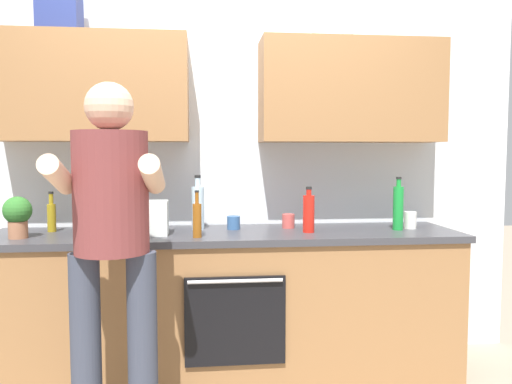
{
  "coord_description": "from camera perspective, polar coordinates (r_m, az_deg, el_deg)",
  "views": [
    {
      "loc": [
        -0.14,
        -3.03,
        1.37
      ],
      "look_at": [
        0.17,
        -0.1,
        1.15
      ],
      "focal_mm": 35.33,
      "sensor_mm": 36.0,
      "label": 1
    }
  ],
  "objects": [
    {
      "name": "potted_herb",
      "position": [
        3.12,
        -25.39,
        -2.31
      ],
      "size": [
        0.16,
        0.16,
        0.24
      ],
      "color": "#9E6647",
      "rests_on": "counter"
    },
    {
      "name": "cup_ceramic",
      "position": [
        3.23,
        3.68,
        -3.3
      ],
      "size": [
        0.08,
        0.08,
        0.09
      ],
      "primitive_type": "cylinder",
      "color": "#BF4C47",
      "rests_on": "counter"
    },
    {
      "name": "bottle_oil",
      "position": [
        3.31,
        -22.14,
        -2.51
      ],
      "size": [
        0.05,
        0.05,
        0.25
      ],
      "color": "olive",
      "rests_on": "counter"
    },
    {
      "name": "ground_plane",
      "position": [
        3.33,
        -3.28,
        -20.02
      ],
      "size": [
        12.0,
        12.0,
        0.0
      ],
      "primitive_type": "plane",
      "color": "gray"
    },
    {
      "name": "bottle_soda",
      "position": [
        3.26,
        15.8,
        -1.66
      ],
      "size": [
        0.06,
        0.06,
        0.33
      ],
      "color": "#198C33",
      "rests_on": "counter"
    },
    {
      "name": "bottle_juice",
      "position": [
        3.0,
        -19.07,
        -2.67
      ],
      "size": [
        0.07,
        0.07,
        0.28
      ],
      "color": "orange",
      "rests_on": "counter"
    },
    {
      "name": "knife_block",
      "position": [
        3.19,
        -18.48,
        -2.45
      ],
      "size": [
        0.1,
        0.14,
        0.28
      ],
      "color": "brown",
      "rests_on": "counter"
    },
    {
      "name": "person_standing",
      "position": [
        2.41,
        -16.01,
        -4.53
      ],
      "size": [
        0.49,
        0.45,
        1.7
      ],
      "color": "#383D4C",
      "rests_on": "ground"
    },
    {
      "name": "bottle_water",
      "position": [
        3.16,
        -6.6,
        -1.69
      ],
      "size": [
        0.08,
        0.08,
        0.34
      ],
      "color": "silver",
      "rests_on": "counter"
    },
    {
      "name": "cup_coffee",
      "position": [
        3.35,
        17.05,
        -3.06
      ],
      "size": [
        0.08,
        0.08,
        0.11
      ],
      "primitive_type": "cylinder",
      "color": "white",
      "rests_on": "counter"
    },
    {
      "name": "cup_tea",
      "position": [
        3.17,
        -2.56,
        -3.49
      ],
      "size": [
        0.08,
        0.08,
        0.08
      ],
      "primitive_type": "cylinder",
      "color": "#33598C",
      "rests_on": "counter"
    },
    {
      "name": "bottle_syrup",
      "position": [
        2.87,
        -6.69,
        -3.06
      ],
      "size": [
        0.05,
        0.05,
        0.27
      ],
      "color": "#8C4C14",
      "rests_on": "counter"
    },
    {
      "name": "grocery_bag_produce",
      "position": [
        3.01,
        -12.06,
        -2.89
      ],
      "size": [
        0.22,
        0.16,
        0.2
      ],
      "primitive_type": "cube",
      "rotation": [
        0.0,
        0.0,
        0.0
      ],
      "color": "silver",
      "rests_on": "counter"
    },
    {
      "name": "bottle_hotsauce",
      "position": [
        3.05,
        5.98,
        -2.36
      ],
      "size": [
        0.07,
        0.07,
        0.28
      ],
      "color": "red",
      "rests_on": "counter"
    },
    {
      "name": "counter",
      "position": [
        3.17,
        -3.31,
        -12.57
      ],
      "size": [
        2.84,
        0.67,
        0.9
      ],
      "color": "olive",
      "rests_on": "ground"
    },
    {
      "name": "back_wall_unit",
      "position": [
        3.31,
        -3.72,
        6.46
      ],
      "size": [
        4.0,
        0.38,
        2.5
      ],
      "color": "silver",
      "rests_on": "ground"
    }
  ]
}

